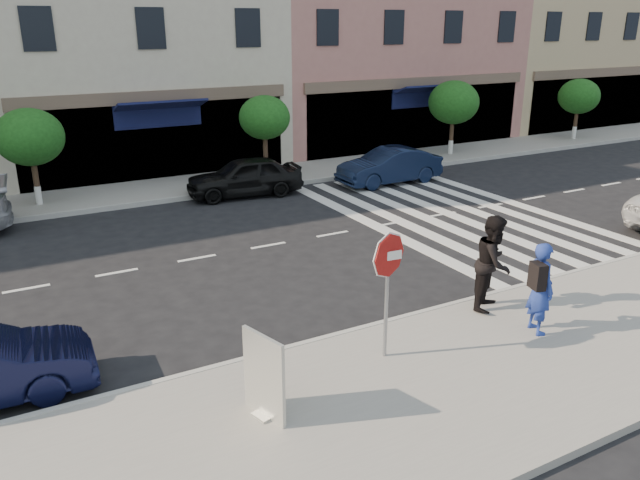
{
  "coord_description": "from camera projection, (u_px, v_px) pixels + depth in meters",
  "views": [
    {
      "loc": [
        -6.43,
        -10.54,
        5.7
      ],
      "look_at": [
        -0.49,
        0.22,
        1.4
      ],
      "focal_mm": 35.0,
      "sensor_mm": 36.0,
      "label": 1
    }
  ],
  "objects": [
    {
      "name": "ground",
      "position": [
        345.0,
        300.0,
        13.52
      ],
      "size": [
        120.0,
        120.0,
        0.0
      ],
      "primitive_type": "plane",
      "color": "black",
      "rests_on": "ground"
    },
    {
      "name": "poster_board",
      "position": [
        264.0,
        377.0,
        9.09
      ],
      "size": [
        0.38,
        0.86,
        1.34
      ],
      "rotation": [
        0.0,
        0.0,
        0.27
      ],
      "color": "beige",
      "rests_on": "sidewalk_near"
    },
    {
      "name": "building_centre",
      "position": [
        122.0,
        27.0,
        25.53
      ],
      "size": [
        11.0,
        9.0,
        11.0
      ],
      "primitive_type": "cube",
      "color": "beige",
      "rests_on": "ground"
    },
    {
      "name": "street_tree_eb",
      "position": [
        579.0,
        97.0,
        30.83
      ],
      "size": [
        2.0,
        2.0,
        2.94
      ],
      "color": "#473323",
      "rests_on": "sidewalk_far"
    },
    {
      "name": "walker",
      "position": [
        493.0,
        263.0,
        12.53
      ],
      "size": [
        1.21,
        1.15,
        1.96
      ],
      "primitive_type": "imported",
      "rotation": [
        0.0,
        0.0,
        0.58
      ],
      "color": "black",
      "rests_on": "sidewalk_near"
    },
    {
      "name": "street_tree_ea",
      "position": [
        454.0,
        103.0,
        27.13
      ],
      "size": [
        2.2,
        2.2,
        3.19
      ],
      "color": "#473323",
      "rests_on": "sidewalk_far"
    },
    {
      "name": "car_far_mid",
      "position": [
        244.0,
        177.0,
        21.47
      ],
      "size": [
        4.12,
        2.03,
        1.35
      ],
      "primitive_type": "imported",
      "rotation": [
        0.0,
        0.0,
        -1.68
      ],
      "color": "black",
      "rests_on": "ground"
    },
    {
      "name": "building_east_mid",
      "position": [
        369.0,
        5.0,
        30.67
      ],
      "size": [
        13.0,
        9.0,
        13.0
      ],
      "primitive_type": "cube",
      "color": "#B3746A",
      "rests_on": "ground"
    },
    {
      "name": "photographer",
      "position": [
        541.0,
        288.0,
        11.56
      ],
      "size": [
        0.58,
        0.74,
        1.77
      ],
      "primitive_type": "imported",
      "rotation": [
        0.0,
        0.0,
        1.3
      ],
      "color": "navy",
      "rests_on": "sidewalk_near"
    },
    {
      "name": "street_tree_wb",
      "position": [
        30.0,
        138.0,
        19.4
      ],
      "size": [
        2.1,
        2.1,
        3.06
      ],
      "color": "#473323",
      "rests_on": "sidewalk_far"
    },
    {
      "name": "sidewalk_far",
      "position": [
        188.0,
        186.0,
        22.59
      ],
      "size": [
        60.0,
        3.0,
        0.15
      ],
      "primitive_type": "cube",
      "color": "gray",
      "rests_on": "ground"
    },
    {
      "name": "building_east_far",
      "position": [
        547.0,
        17.0,
        36.53
      ],
      "size": [
        12.0,
        9.0,
        12.0
      ],
      "primitive_type": "cube",
      "color": "tan",
      "rests_on": "ground"
    },
    {
      "name": "stop_sign",
      "position": [
        388.0,
        267.0,
        10.41
      ],
      "size": [
        0.81,
        0.13,
        2.3
      ],
      "rotation": [
        0.0,
        0.0,
        -0.1
      ],
      "color": "gray",
      "rests_on": "sidewalk_near"
    },
    {
      "name": "car_far_right",
      "position": [
        389.0,
        166.0,
        23.14
      ],
      "size": [
        3.99,
        1.41,
        1.31
      ],
      "primitive_type": "imported",
      "rotation": [
        0.0,
        0.0,
        -1.56
      ],
      "color": "black",
      "rests_on": "ground"
    },
    {
      "name": "street_tree_c",
      "position": [
        265.0,
        118.0,
        23.04
      ],
      "size": [
        1.9,
        1.9,
        3.04
      ],
      "color": "#473323",
      "rests_on": "sidewalk_far"
    },
    {
      "name": "sidewalk_near",
      "position": [
        461.0,
        379.0,
        10.4
      ],
      "size": [
        60.0,
        4.5,
        0.15
      ],
      "primitive_type": "cube",
      "color": "gray",
      "rests_on": "ground"
    }
  ]
}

